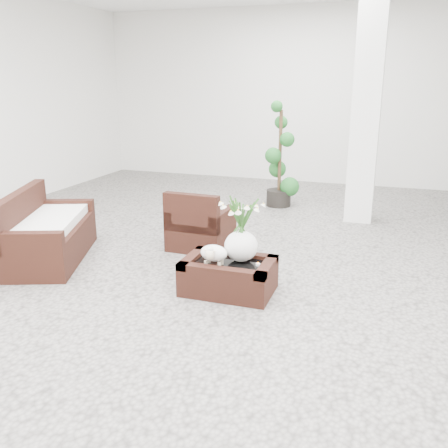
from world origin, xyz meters
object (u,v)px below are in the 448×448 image
(coffee_table, at_px, (229,277))
(loveseat, at_px, (49,226))
(armchair, at_px, (201,219))
(topiary, at_px, (280,156))

(coffee_table, xyz_separation_m, loveseat, (-2.32, 0.21, 0.26))
(armchair, relative_size, topiary, 0.44)
(loveseat, bearing_deg, coffee_table, -116.08)
(armchair, bearing_deg, topiary, -97.89)
(armchair, bearing_deg, coffee_table, 125.10)
(coffee_table, bearing_deg, loveseat, 174.72)
(loveseat, bearing_deg, topiary, -50.87)
(loveseat, height_order, topiary, topiary)
(coffee_table, distance_m, loveseat, 2.34)
(loveseat, xyz_separation_m, topiary, (2.00, 3.46, 0.44))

